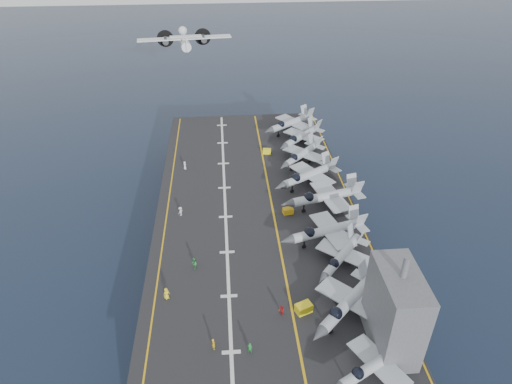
{
  "coord_description": "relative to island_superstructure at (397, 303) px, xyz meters",
  "views": [
    {
      "loc": [
        -5.84,
        -68.53,
        60.97
      ],
      "look_at": [
        0.0,
        4.0,
        13.0
      ],
      "focal_mm": 32.0,
      "sensor_mm": 36.0,
      "label": 1
    }
  ],
  "objects": [
    {
      "name": "fighter_jet_6",
      "position": [
        -3.63,
        48.71,
        -5.03
      ],
      "size": [
        16.65,
        16.85,
        4.94
      ],
      "primitive_type": null,
      "color": "#949BA4",
      "rests_on": "flight_deck"
    },
    {
      "name": "crew_2",
      "position": [
        -26.34,
        16.51,
        -6.48
      ],
      "size": [
        0.98,
        1.33,
        2.05
      ],
      "primitive_type": "imported",
      "color": "green",
      "rests_on": "flight_deck"
    },
    {
      "name": "crew_1",
      "position": [
        -23.28,
        0.79,
        -6.57
      ],
      "size": [
        1.12,
        1.32,
        1.87
      ],
      "primitive_type": "imported",
      "color": "gold",
      "rests_on": "flight_deck"
    },
    {
      "name": "transport_plane",
      "position": [
        -29.99,
        87.88,
        8.69
      ],
      "size": [
        26.76,
        19.72,
        5.92
      ],
      "primitive_type": null,
      "color": "white"
    },
    {
      "name": "fighter_jet_7",
      "position": [
        -2.35,
        57.27,
        -4.97
      ],
      "size": [
        17.17,
        17.16,
        5.06
      ],
      "primitive_type": null,
      "color": "gray",
      "rests_on": "flight_deck"
    },
    {
      "name": "fighter_jet_1",
      "position": [
        -4.27,
        5.12,
        -4.83
      ],
      "size": [
        18.14,
        18.08,
        5.34
      ],
      "primitive_type": null,
      "color": "#9EA6AF",
      "rests_on": "flight_deck"
    },
    {
      "name": "fighter_jet_0",
      "position": [
        -3.51,
        -4.84,
        -5.27
      ],
      "size": [
        15.37,
        13.59,
        4.46
      ],
      "primitive_type": null,
      "color": "#99A3AA",
      "rests_on": "flight_deck"
    },
    {
      "name": "tow_cart_a",
      "position": [
        -10.37,
        6.17,
        -6.81
      ],
      "size": [
        2.68,
        2.26,
        1.37
      ],
      "primitive_type": null,
      "color": "yellow",
      "rests_on": "flight_deck"
    },
    {
      "name": "tow_cart_b",
      "position": [
        -9.26,
        30.17,
        -6.93
      ],
      "size": [
        2.13,
        1.61,
        1.15
      ],
      "primitive_type": null,
      "color": "#C99512",
      "rests_on": "flight_deck"
    },
    {
      "name": "fighter_jet_4",
      "position": [
        -1.94,
        31.41,
        -4.7
      ],
      "size": [
        18.27,
        14.34,
        5.61
      ],
      "primitive_type": null,
      "color": "gray",
      "rests_on": "flight_deck"
    },
    {
      "name": "deck_edge_port",
      "position": [
        -32.0,
        30.0,
        -7.48
      ],
      "size": [
        0.25,
        90.0,
        0.02
      ],
      "primitive_type": "cube",
      "color": "gold",
      "rests_on": "flight_deck"
    },
    {
      "name": "deck_edge_stbd",
      "position": [
        3.5,
        30.0,
        -7.48
      ],
      "size": [
        0.25,
        90.0,
        0.02
      ],
      "primitive_type": "cube",
      "color": "gold",
      "rests_on": "flight_deck"
    },
    {
      "name": "crew_6",
      "position": [
        -18.55,
        -0.15,
        -6.64
      ],
      "size": [
        1.16,
        0.91,
        1.72
      ],
      "primitive_type": "imported",
      "color": "#1D8630",
      "rests_on": "flight_deck"
    },
    {
      "name": "hull",
      "position": [
        -15.0,
        30.0,
        -12.9
      ],
      "size": [
        36.0,
        90.0,
        10.0
      ],
      "primitive_type": "cube",
      "color": "#56595E",
      "rests_on": "ground"
    },
    {
      "name": "crew_5",
      "position": [
        -29.39,
        48.22,
        -6.56
      ],
      "size": [
        1.17,
        1.34,
        1.87
      ],
      "primitive_type": "imported",
      "color": "silver",
      "rests_on": "flight_deck"
    },
    {
      "name": "crew_0",
      "position": [
        -30.2,
        10.32,
        -6.51
      ],
      "size": [
        1.42,
        1.34,
        1.98
      ],
      "primitive_type": "imported",
      "color": "yellow",
      "rests_on": "flight_deck"
    },
    {
      "name": "island_superstructure",
      "position": [
        0.0,
        0.0,
        0.0
      ],
      "size": [
        5.0,
        10.0,
        15.0
      ],
      "primitive_type": null,
      "color": "#56595E",
      "rests_on": "flight_deck"
    },
    {
      "name": "flight_deck",
      "position": [
        -15.0,
        30.0,
        -7.7
      ],
      "size": [
        38.0,
        92.0,
        0.4
      ],
      "primitive_type": "cube",
      "color": "black",
      "rests_on": "hull"
    },
    {
      "name": "crew_7",
      "position": [
        -13.66,
        5.79,
        -6.63
      ],
      "size": [
        0.96,
        1.2,
        1.74
      ],
      "primitive_type": "imported",
      "color": "#B21919",
      "rests_on": "flight_deck"
    },
    {
      "name": "fighter_jet_5",
      "position": [
        -3.79,
        39.47,
        -4.8
      ],
      "size": [
        18.66,
        16.95,
        5.4
      ],
      "primitive_type": null,
      "color": "gray",
      "rests_on": "flight_deck"
    },
    {
      "name": "tow_cart_c",
      "position": [
        -10.87,
        53.93,
        -6.95
      ],
      "size": [
        2.01,
        1.47,
        1.1
      ],
      "primitive_type": null,
      "color": "yellow",
      "rests_on": "flight_deck"
    },
    {
      "name": "ground",
      "position": [
        -15.0,
        30.0,
        -17.9
      ],
      "size": [
        500.0,
        500.0,
        0.0
      ],
      "primitive_type": "plane",
      "color": "#142135",
      "rests_on": "ground"
    },
    {
      "name": "fighter_jet_3",
      "position": [
        -3.82,
        21.29,
        -4.81
      ],
      "size": [
        17.78,
        14.27,
        5.38
      ],
      "primitive_type": null,
      "color": "#8F969D",
      "rests_on": "flight_deck"
    },
    {
      "name": "crew_3",
      "position": [
        -29.33,
        31.14,
        -6.57
      ],
      "size": [
        1.21,
        1.34,
        1.87
      ],
      "primitive_type": "imported",
      "color": "silver",
      "rests_on": "flight_deck"
    },
    {
      "name": "landing_centerline",
      "position": [
        -21.0,
        30.0,
        -7.48
      ],
      "size": [
        0.5,
        90.0,
        0.02
      ],
      "primitive_type": "cube",
      "color": "silver",
      "rests_on": "flight_deck"
    },
    {
      "name": "foul_line",
      "position": [
        -12.0,
        30.0,
        -7.48
      ],
      "size": [
        0.35,
        90.0,
        0.02
      ],
      "primitive_type": "cube",
      "color": "gold",
      "rests_on": "flight_deck"
    },
    {
      "name": "fighter_jet_8",
      "position": [
        -3.73,
        64.78,
        -4.85
      ],
      "size": [
        18.31,
        17.02,
        5.29
      ],
      "primitive_type": null,
      "color": "gray",
      "rests_on": "flight_deck"
    },
    {
      "name": "fighter_jet_2",
      "position": [
        -2.74,
        15.19,
        -5.16
      ],
      "size": [
        15.54,
        16.11,
        4.68
      ],
      "primitive_type": null,
      "color": "#9DA7AD",
      "rests_on": "flight_deck"
    }
  ]
}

